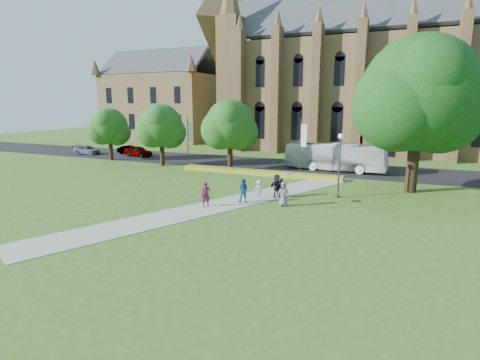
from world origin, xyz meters
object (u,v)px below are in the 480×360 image
at_px(car_2, 87,150).
at_px(streetlamp, 340,158).
at_px(tour_coach, 335,157).
at_px(pedestrian_0, 206,194).
at_px(car_0, 138,151).
at_px(car_1, 129,150).
at_px(large_tree, 419,94).

bearing_deg(car_2, streetlamp, -106.21).
relative_size(tour_coach, pedestrian_0, 6.13).
bearing_deg(streetlamp, car_2, 163.52).
bearing_deg(car_0, car_1, 71.54).
bearing_deg(car_1, car_2, 117.94).
xyz_separation_m(tour_coach, car_0, (-28.00, 0.32, -0.83)).
relative_size(car_1, car_2, 0.87).
height_order(streetlamp, car_0, streetlamp).
bearing_deg(pedestrian_0, car_2, 107.83).
bearing_deg(tour_coach, large_tree, -131.71).
xyz_separation_m(car_2, pedestrian_0, (30.36, -18.37, 0.31)).
bearing_deg(car_2, pedestrian_0, -120.91).
xyz_separation_m(tour_coach, car_1, (-30.67, 1.61, -0.95)).
xyz_separation_m(large_tree, pedestrian_0, (-14.05, -11.36, -7.40)).
height_order(large_tree, car_1, large_tree).
height_order(large_tree, tour_coach, large_tree).
xyz_separation_m(tour_coach, car_2, (-36.54, -0.91, -0.94)).
bearing_deg(car_1, pedestrian_0, -125.79).
bearing_deg(streetlamp, tour_coach, 100.82).
bearing_deg(car_1, car_0, -111.05).
distance_m(car_0, car_1, 2.97).
height_order(car_0, pedestrian_0, pedestrian_0).
relative_size(car_2, pedestrian_0, 2.38).
bearing_deg(streetlamp, car_1, 156.99).
bearing_deg(tour_coach, streetlamp, -165.71).
bearing_deg(car_0, car_2, 105.50).
xyz_separation_m(large_tree, tour_coach, (-7.88, 7.92, -6.77)).
bearing_deg(tour_coach, car_2, 94.90).
relative_size(car_0, car_2, 1.00).
relative_size(large_tree, tour_coach, 1.16).
height_order(large_tree, car_0, large_tree).
relative_size(streetlamp, car_1, 1.37).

